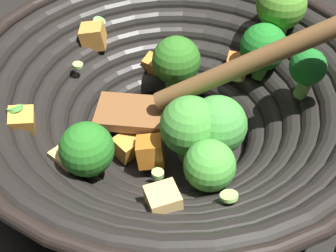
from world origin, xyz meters
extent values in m
plane|color=black|center=(0.00, 0.00, 0.00)|extent=(4.00, 4.00, 0.00)
cylinder|color=black|center=(0.00, 0.00, 0.01)|extent=(0.15, 0.15, 0.01)
torus|color=black|center=(0.00, 0.00, 0.02)|extent=(0.21, 0.21, 0.03)
torus|color=black|center=(0.00, 0.00, 0.03)|extent=(0.24, 0.24, 0.03)
torus|color=black|center=(0.00, 0.00, 0.04)|extent=(0.27, 0.27, 0.03)
torus|color=black|center=(0.00, 0.00, 0.05)|extent=(0.30, 0.30, 0.03)
torus|color=black|center=(0.00, 0.00, 0.07)|extent=(0.34, 0.34, 0.03)
torus|color=black|center=(0.00, 0.00, 0.08)|extent=(0.37, 0.37, 0.03)
torus|color=black|center=(0.00, 0.00, 0.09)|extent=(0.40, 0.40, 0.03)
torus|color=black|center=(0.00, 0.00, 0.10)|extent=(0.42, 0.42, 0.01)
cylinder|color=#88AC53|center=(0.14, 0.06, 0.09)|extent=(0.03, 0.03, 0.02)
sphere|color=#54952C|center=(0.14, 0.06, 0.12)|extent=(0.05, 0.05, 0.05)
cylinder|color=#75A14F|center=(0.03, -0.05, 0.03)|extent=(0.03, 0.03, 0.02)
sphere|color=green|center=(0.03, -0.05, 0.07)|extent=(0.06, 0.06, 0.06)
cylinder|color=#81B356|center=(0.12, -0.03, 0.08)|extent=(0.02, 0.02, 0.02)
sphere|color=#1C6D25|center=(0.12, -0.03, 0.10)|extent=(0.04, 0.04, 0.04)
cylinder|color=#6B9F3F|center=(0.02, 0.07, 0.03)|extent=(0.03, 0.03, 0.02)
sphere|color=#2F6F20|center=(0.02, 0.07, 0.06)|extent=(0.05, 0.05, 0.05)
cylinder|color=#709F48|center=(0.00, -0.04, 0.03)|extent=(0.03, 0.03, 0.02)
sphere|color=#459537|center=(0.00, -0.04, 0.07)|extent=(0.06, 0.06, 0.06)
cylinder|color=#72AC49|center=(0.00, -0.09, 0.04)|extent=(0.03, 0.02, 0.02)
sphere|color=green|center=(0.00, -0.09, 0.07)|extent=(0.05, 0.05, 0.05)
cylinder|color=#569437|center=(0.11, 0.03, 0.06)|extent=(0.03, 0.02, 0.02)
sphere|color=#1C7522|center=(0.11, 0.03, 0.09)|extent=(0.05, 0.05, 0.05)
cylinder|color=#59A337|center=(-0.10, -0.05, 0.06)|extent=(0.02, 0.02, 0.01)
sphere|color=#267321|center=(-0.10, -0.05, 0.08)|extent=(0.05, 0.05, 0.05)
cube|color=#C8862F|center=(-0.06, -0.01, 0.03)|extent=(0.03, 0.03, 0.03)
cube|color=tan|center=(-0.11, -0.04, 0.06)|extent=(0.04, 0.04, 0.03)
cube|color=orange|center=(0.01, 0.10, 0.04)|extent=(0.03, 0.03, 0.03)
cube|color=gold|center=(-0.15, 0.01, 0.08)|extent=(0.03, 0.03, 0.03)
cube|color=#EABE6E|center=(-0.05, -0.12, 0.06)|extent=(0.03, 0.03, 0.03)
cube|color=gold|center=(-0.05, 0.13, 0.07)|extent=(0.04, 0.03, 0.03)
cube|color=orange|center=(0.09, 0.05, 0.05)|extent=(0.04, 0.03, 0.03)
cube|color=#C06A1F|center=(-0.04, -0.03, 0.03)|extent=(0.03, 0.04, 0.03)
cylinder|color=#99D166|center=(-0.04, -0.05, 0.03)|extent=(0.02, 0.02, 0.01)
cylinder|color=#56B247|center=(-0.15, 0.01, 0.09)|extent=(0.02, 0.02, 0.01)
cylinder|color=#99D166|center=(0.02, 0.07, 0.04)|extent=(0.02, 0.02, 0.01)
cylinder|color=#99D166|center=(-0.08, 0.08, 0.07)|extent=(0.01, 0.01, 0.00)
cylinder|color=#6BC651|center=(-0.04, 0.14, 0.08)|extent=(0.02, 0.02, 0.01)
cylinder|color=#99D166|center=(0.00, -0.13, 0.07)|extent=(0.02, 0.02, 0.01)
cylinder|color=#6BC651|center=(0.08, 0.03, 0.05)|extent=(0.02, 0.02, 0.01)
cylinder|color=#99D166|center=(0.02, 0.00, 0.04)|extent=(0.02, 0.02, 0.01)
cube|color=brown|center=(-0.04, 0.02, 0.05)|extent=(0.08, 0.08, 0.01)
cylinder|color=brown|center=(0.07, -0.03, 0.13)|extent=(0.19, 0.10, 0.14)
camera|label=1|loc=(-0.13, -0.36, 0.40)|focal=54.46mm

